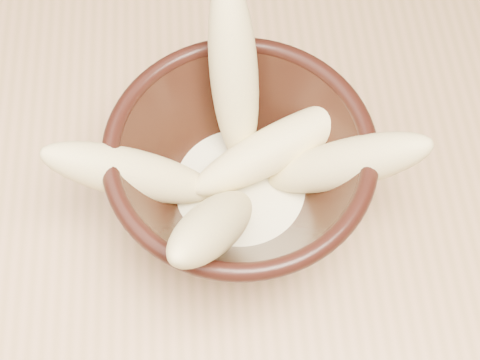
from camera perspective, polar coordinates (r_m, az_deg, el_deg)
name	(u,v)px	position (r m, az deg, el deg)	size (l,w,h in m)	color
table	(406,120)	(0.71, 14.00, 4.96)	(1.20, 0.80, 0.75)	tan
bowl	(240,174)	(0.50, 0.00, 0.48)	(0.20, 0.20, 0.11)	black
milk_puddle	(240,190)	(0.53, 0.00, -0.85)	(0.11, 0.11, 0.02)	beige
banana_upright	(234,74)	(0.50, -0.52, 9.07)	(0.04, 0.04, 0.15)	#F1DF8E
banana_left	(134,174)	(0.49, -9.08, 0.52)	(0.04, 0.04, 0.14)	#F1DF8E
banana_right	(345,164)	(0.49, 8.92, 1.37)	(0.04, 0.04, 0.14)	#F1DF8E
banana_across	(280,146)	(0.51, 3.45, 2.93)	(0.04, 0.04, 0.15)	#F1DF8E
banana_front	(214,225)	(0.44, -2.20, -3.90)	(0.04, 0.04, 0.15)	#F1DF8E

